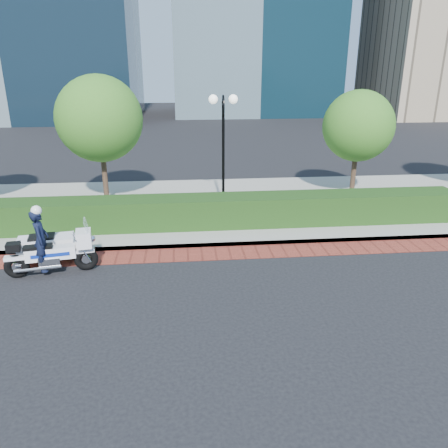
{
  "coord_description": "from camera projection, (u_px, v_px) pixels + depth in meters",
  "views": [
    {
      "loc": [
        -0.51,
        -10.44,
        5.26
      ],
      "look_at": [
        0.64,
        1.31,
        1.0
      ],
      "focal_mm": 35.0,
      "sensor_mm": 36.0,
      "label": 1
    }
  ],
  "objects": [
    {
      "name": "sidewalk",
      "position": [
        196.0,
        206.0,
        17.19
      ],
      "size": [
        60.0,
        8.0,
        0.15
      ],
      "primitive_type": "cube",
      "color": "gray",
      "rests_on": "ground"
    },
    {
      "name": "ground",
      "position": [
        205.0,
        277.0,
        11.6
      ],
      "size": [
        120.0,
        120.0,
        0.0
      ],
      "primitive_type": "plane",
      "color": "black",
      "rests_on": "ground"
    },
    {
      "name": "brick_strip",
      "position": [
        202.0,
        254.0,
        13.0
      ],
      "size": [
        60.0,
        1.0,
        0.01
      ],
      "primitive_type": "cube",
      "color": "maroon",
      "rests_on": "ground"
    },
    {
      "name": "tree_c",
      "position": [
        358.0,
        126.0,
        17.25
      ],
      "size": [
        2.8,
        2.8,
        4.3
      ],
      "color": "#332319",
      "rests_on": "sidewalk"
    },
    {
      "name": "police_motorcycle",
      "position": [
        48.0,
        246.0,
        11.84
      ],
      "size": [
        2.39,
        1.71,
        1.94
      ],
      "rotation": [
        0.0,
        0.0,
        0.18
      ],
      "color": "black",
      "rests_on": "ground"
    },
    {
      "name": "lamppost",
      "position": [
        223.0,
        135.0,
        15.56
      ],
      "size": [
        1.02,
        0.7,
        4.21
      ],
      "color": "black",
      "rests_on": "sidewalk"
    },
    {
      "name": "tree_b",
      "position": [
        99.0,
        119.0,
        16.2
      ],
      "size": [
        3.2,
        3.2,
        4.89
      ],
      "color": "#332319",
      "rests_on": "sidewalk"
    },
    {
      "name": "hedge_main",
      "position": [
        198.0,
        211.0,
        14.75
      ],
      "size": [
        18.0,
        1.2,
        1.0
      ],
      "primitive_type": "cube",
      "color": "#173411",
      "rests_on": "sidewalk"
    }
  ]
}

